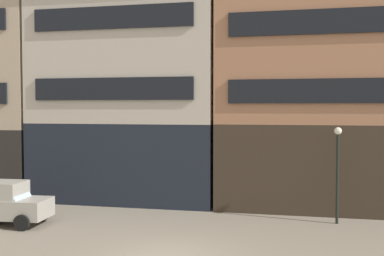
{
  "coord_description": "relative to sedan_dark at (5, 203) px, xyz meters",
  "views": [
    {
      "loc": [
        4.18,
        -14.89,
        4.95
      ],
      "look_at": [
        0.42,
        2.07,
        4.2
      ],
      "focal_mm": 44.37,
      "sensor_mm": 36.0,
      "label": 1
    }
  ],
  "objects": [
    {
      "name": "building_center_left",
      "position": [
        3.14,
        7.57,
        4.91
      ],
      "size": [
        10.3,
        7.06,
        11.58
      ],
      "color": "black",
      "rests_on": "ground_plane"
    },
    {
      "name": "building_center_right",
      "position": [
        12.65,
        7.56,
        6.06
      ],
      "size": [
        9.42,
        7.06,
        13.86
      ],
      "color": "#33281E",
      "rests_on": "ground_plane"
    },
    {
      "name": "sedan_dark",
      "position": [
        0.0,
        0.0,
        0.0
      ],
      "size": [
        3.79,
        2.04,
        1.83
      ],
      "color": "gray",
      "rests_on": "ground_plane"
    },
    {
      "name": "streetlamp_curbside",
      "position": [
        13.73,
        3.23,
        1.76
      ],
      "size": [
        0.32,
        0.32,
        4.12
      ],
      "color": "black",
      "rests_on": "ground_plane"
    }
  ]
}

